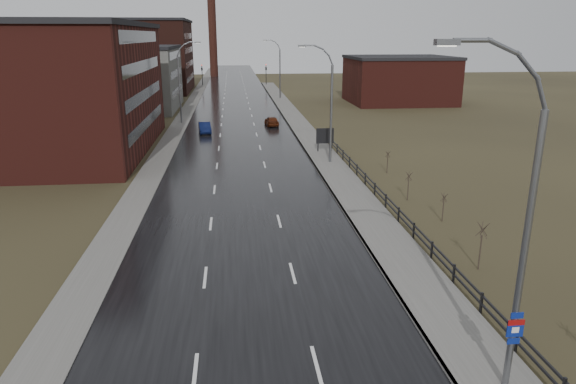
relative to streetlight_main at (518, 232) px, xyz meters
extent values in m
cube|color=black|center=(-8.47, 58.00, -6.03)|extent=(14.00, 300.00, 0.06)
cube|color=#595651|center=(0.13, 33.00, -5.97)|extent=(3.20, 180.00, 0.18)
cube|color=slate|center=(-1.39, 33.00, -5.97)|extent=(0.16, 180.00, 0.18)
cube|color=#595651|center=(-16.67, 58.00, -6.00)|extent=(2.40, 260.00, 0.12)
cube|color=#471914|center=(-29.47, 43.00, 0.44)|extent=(22.00, 28.00, 13.00)
cube|color=black|center=(-29.47, 43.00, 7.19)|extent=(22.44, 28.56, 0.50)
cube|color=black|center=(-18.49, 43.00, -3.06)|extent=(0.06, 22.40, 1.20)
cube|color=black|center=(-18.49, 43.00, -0.06)|extent=(0.06, 22.40, 1.20)
cube|color=black|center=(-18.49, 43.00, 2.94)|extent=(0.06, 22.40, 1.20)
cube|color=black|center=(-18.49, 43.00, 5.94)|extent=(0.06, 22.40, 1.20)
cube|color=slate|center=(-26.47, 76.00, -1.06)|extent=(16.00, 20.00, 10.00)
cube|color=black|center=(-26.47, 76.00, 4.19)|extent=(16.32, 20.40, 0.50)
cube|color=black|center=(-18.49, 76.00, -3.06)|extent=(0.06, 16.00, 1.20)
cube|color=black|center=(-18.49, 76.00, -0.06)|extent=(0.06, 16.00, 1.20)
cube|color=black|center=(-18.49, 76.00, 2.94)|extent=(0.06, 16.00, 1.20)
cube|color=#331611|center=(-31.47, 106.00, 1.44)|extent=(26.00, 24.00, 15.00)
cube|color=black|center=(-31.47, 106.00, 9.19)|extent=(26.52, 24.48, 0.50)
cube|color=black|center=(-18.49, 106.00, -3.06)|extent=(0.06, 19.20, 1.20)
cube|color=black|center=(-18.49, 106.00, -0.06)|extent=(0.06, 19.20, 1.20)
cube|color=black|center=(-18.49, 106.00, 2.94)|extent=(0.06, 19.20, 1.20)
cube|color=black|center=(-18.49, 106.00, 5.94)|extent=(0.06, 19.20, 1.20)
cube|color=#471914|center=(21.83, 80.00, -2.06)|extent=(18.00, 16.00, 8.00)
cube|color=black|center=(21.83, 80.00, 2.19)|extent=(18.36, 16.32, 0.50)
cylinder|color=#331611|center=(-14.47, 148.00, 8.94)|extent=(2.40, 2.40, 30.00)
cylinder|color=slate|center=(0.33, 0.00, -1.06)|extent=(0.24, 0.24, 10.00)
cylinder|color=slate|center=(0.14, 0.00, 4.40)|extent=(0.57, 0.14, 1.12)
cylinder|color=slate|center=(-0.41, 0.00, 5.22)|extent=(0.91, 0.14, 0.91)
cylinder|color=slate|center=(-1.22, 0.00, 5.76)|extent=(1.12, 0.14, 0.57)
cylinder|color=slate|center=(-2.19, 0.00, 5.95)|extent=(1.15, 0.14, 0.14)
cube|color=slate|center=(-2.94, 0.00, 5.90)|extent=(0.70, 0.28, 0.18)
cube|color=silver|center=(-2.94, 0.00, 5.80)|extent=(0.50, 0.20, 0.04)
cube|color=navy|center=(0.33, -0.12, -3.01)|extent=(0.45, 0.04, 0.22)
cube|color=navy|center=(0.33, -0.12, -3.51)|extent=(0.60, 0.04, 0.65)
cube|color=maroon|center=(0.33, -0.13, -3.28)|extent=(0.60, 0.04, 0.20)
cube|color=navy|center=(0.33, -0.12, -4.01)|extent=(0.45, 0.04, 0.22)
cube|color=silver|center=(0.33, -0.14, -3.56)|extent=(0.26, 0.02, 0.22)
cylinder|color=slate|center=(0.33, 34.00, -1.31)|extent=(0.24, 0.24, 9.50)
cylinder|color=slate|center=(0.16, 34.00, 3.84)|extent=(0.51, 0.14, 0.98)
cylinder|color=slate|center=(-0.32, 34.00, 4.56)|extent=(0.81, 0.14, 0.81)
cylinder|color=slate|center=(-1.03, 34.00, 5.04)|extent=(0.98, 0.14, 0.51)
cylinder|color=slate|center=(-1.87, 34.00, 5.20)|extent=(1.01, 0.14, 0.14)
cube|color=slate|center=(-2.56, 34.00, 5.15)|extent=(0.70, 0.28, 0.18)
cube|color=silver|center=(-2.56, 34.00, 5.05)|extent=(0.50, 0.20, 0.04)
cylinder|color=slate|center=(-16.47, 60.00, -1.31)|extent=(0.24, 0.24, 9.50)
cylinder|color=slate|center=(-16.30, 60.00, 3.84)|extent=(0.51, 0.14, 0.98)
cylinder|color=slate|center=(-15.83, 60.00, 4.56)|extent=(0.81, 0.14, 0.81)
cylinder|color=slate|center=(-15.11, 60.00, 5.04)|extent=(0.98, 0.14, 0.51)
cylinder|color=slate|center=(-14.27, 60.00, 5.20)|extent=(1.01, 0.14, 0.14)
cube|color=slate|center=(-13.59, 60.00, 5.15)|extent=(0.70, 0.28, 0.18)
cube|color=silver|center=(-13.59, 60.00, 5.05)|extent=(0.50, 0.20, 0.04)
cylinder|color=slate|center=(0.33, 88.00, -1.31)|extent=(0.24, 0.24, 9.50)
cylinder|color=slate|center=(0.16, 88.00, 3.84)|extent=(0.51, 0.14, 0.98)
cylinder|color=slate|center=(-0.32, 88.00, 4.56)|extent=(0.81, 0.14, 0.81)
cylinder|color=slate|center=(-1.03, 88.00, 5.04)|extent=(0.98, 0.14, 0.51)
cylinder|color=slate|center=(-1.87, 88.00, 5.20)|extent=(1.01, 0.14, 0.14)
cube|color=slate|center=(-2.56, 88.00, 5.15)|extent=(0.70, 0.28, 0.18)
cube|color=silver|center=(-2.56, 88.00, 5.05)|extent=(0.50, 0.20, 0.04)
cube|color=black|center=(1.83, 2.00, -5.51)|extent=(0.10, 0.10, 1.10)
cube|color=black|center=(1.83, 5.00, -5.51)|extent=(0.10, 0.10, 1.10)
cube|color=black|center=(1.83, 8.00, -5.51)|extent=(0.10, 0.10, 1.10)
cube|color=black|center=(1.83, 11.00, -5.51)|extent=(0.10, 0.10, 1.10)
cube|color=black|center=(1.83, 14.00, -5.51)|extent=(0.10, 0.10, 1.10)
cube|color=black|center=(1.83, 17.00, -5.51)|extent=(0.10, 0.10, 1.10)
cube|color=black|center=(1.83, 20.00, -5.51)|extent=(0.10, 0.10, 1.10)
cube|color=black|center=(1.83, 23.00, -5.51)|extent=(0.10, 0.10, 1.10)
cube|color=black|center=(1.83, 26.00, -5.51)|extent=(0.10, 0.10, 1.10)
cube|color=black|center=(1.83, 29.00, -5.51)|extent=(0.10, 0.10, 1.10)
cube|color=black|center=(1.83, 32.00, -5.51)|extent=(0.10, 0.10, 1.10)
cube|color=black|center=(1.83, 35.00, -5.51)|extent=(0.10, 0.10, 1.10)
cube|color=black|center=(1.83, 38.00, -5.51)|extent=(0.10, 0.10, 1.10)
cube|color=black|center=(1.83, 41.00, -5.51)|extent=(0.10, 0.10, 1.10)
cube|color=black|center=(1.83, 16.50, -5.11)|extent=(0.08, 53.00, 0.10)
cube|color=black|center=(1.83, 16.50, -5.51)|extent=(0.08, 53.00, 0.10)
cylinder|color=#382D23|center=(3.90, 9.51, -5.07)|extent=(0.08, 0.08, 1.99)
cylinder|color=#382D23|center=(3.95, 9.51, -3.78)|extent=(0.04, 0.67, 0.78)
cylinder|color=#382D23|center=(3.92, 9.56, -3.78)|extent=(0.63, 0.25, 0.79)
cylinder|color=#382D23|center=(3.86, 9.54, -3.78)|extent=(0.38, 0.56, 0.80)
cylinder|color=#382D23|center=(3.86, 9.48, -3.78)|extent=(0.38, 0.56, 0.80)
cylinder|color=#382D23|center=(3.92, 9.47, -3.78)|extent=(0.63, 0.25, 0.79)
cylinder|color=#382D23|center=(4.90, 16.96, -5.33)|extent=(0.08, 0.08, 1.46)
cylinder|color=#382D23|center=(4.95, 16.96, -4.38)|extent=(0.04, 0.50, 0.58)
cylinder|color=#382D23|center=(4.92, 17.01, -4.38)|extent=(0.47, 0.19, 0.59)
cylinder|color=#382D23|center=(4.86, 16.99, -4.38)|extent=(0.29, 0.42, 0.60)
cylinder|color=#382D23|center=(4.86, 16.93, -4.38)|extent=(0.29, 0.42, 0.60)
cylinder|color=#382D23|center=(4.92, 16.91, -4.38)|extent=(0.47, 0.19, 0.59)
cylinder|color=#382D23|center=(4.06, 21.71, -5.23)|extent=(0.08, 0.08, 1.66)
cylinder|color=#382D23|center=(4.11, 21.71, -4.15)|extent=(0.04, 0.56, 0.66)
cylinder|color=#382D23|center=(4.08, 21.76, -4.15)|extent=(0.53, 0.21, 0.66)
cylinder|color=#382D23|center=(4.02, 21.74, -4.15)|extent=(0.32, 0.47, 0.67)
cylinder|color=#382D23|center=(4.02, 21.68, -4.15)|extent=(0.32, 0.47, 0.67)
cylinder|color=#382D23|center=(4.08, 21.66, -4.15)|extent=(0.53, 0.21, 0.66)
cylinder|color=#382D23|center=(4.87, 29.86, -5.30)|extent=(0.08, 0.08, 1.53)
cylinder|color=#382D23|center=(4.92, 29.86, -4.30)|extent=(0.04, 0.52, 0.61)
cylinder|color=#382D23|center=(4.89, 29.90, -4.30)|extent=(0.49, 0.20, 0.61)
cylinder|color=#382D23|center=(4.83, 29.88, -4.30)|extent=(0.30, 0.44, 0.62)
cylinder|color=#382D23|center=(4.83, 29.83, -4.30)|extent=(0.30, 0.44, 0.62)
cylinder|color=#382D23|center=(4.89, 29.81, -4.30)|extent=(0.49, 0.20, 0.61)
cube|color=black|center=(-0.09, 38.86, -5.16)|extent=(0.10, 0.10, 1.80)
cube|color=black|center=(1.35, 38.86, -5.16)|extent=(0.10, 0.10, 1.80)
cube|color=silver|center=(0.63, 38.81, -4.19)|extent=(1.80, 0.08, 1.54)
cube|color=black|center=(0.63, 38.76, -4.19)|extent=(1.90, 0.04, 1.64)
cylinder|color=black|center=(-16.47, 118.00, -3.46)|extent=(0.16, 0.16, 5.20)
imported|color=black|center=(-16.47, 118.00, -1.31)|extent=(0.58, 2.73, 1.10)
sphere|color=#FF190C|center=(-16.47, 117.85, -1.01)|extent=(0.18, 0.18, 0.18)
cylinder|color=black|center=(-0.47, 118.00, -3.46)|extent=(0.16, 0.16, 5.20)
imported|color=black|center=(-0.47, 118.00, -1.31)|extent=(0.58, 2.73, 1.10)
sphere|color=#FF190C|center=(-0.47, 117.85, -1.01)|extent=(0.18, 0.18, 0.18)
imported|color=#0C153E|center=(-12.76, 51.77, -5.37)|extent=(1.92, 4.31, 1.38)
imported|color=#521F0D|center=(-3.76, 56.29, -5.38)|extent=(1.97, 4.13, 1.36)
camera|label=1|loc=(-9.05, -14.60, 6.09)|focal=32.00mm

